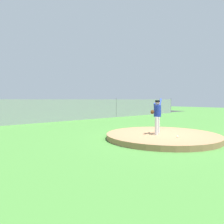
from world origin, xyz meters
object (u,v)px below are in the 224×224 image
object	(u,v)px
parked_car_red	(54,108)
traffic_cone_orange	(26,114)
pitcher_youth	(157,113)
baseball	(177,137)
parked_car_teal	(90,108)

from	to	relation	value
parked_car_red	traffic_cone_orange	bearing A→B (deg)	141.66
pitcher_youth	baseball	bearing A→B (deg)	-94.33
parked_car_teal	traffic_cone_orange	bearing A→B (deg)	158.71
parked_car_teal	parked_car_red	xyz separation A→B (m)	(-4.07, 0.70, 0.07)
pitcher_youth	parked_car_teal	world-z (taller)	pitcher_youth
baseball	parked_car_red	xyz separation A→B (m)	(2.51, 15.72, 0.58)
pitcher_youth	parked_car_red	world-z (taller)	pitcher_youth
traffic_cone_orange	baseball	bearing A→B (deg)	-90.95
baseball	parked_car_red	world-z (taller)	parked_car_red
baseball	traffic_cone_orange	distance (m)	17.48
baseball	parked_car_red	size ratio (longest dim) A/B	0.02
baseball	parked_car_teal	world-z (taller)	parked_car_teal
parked_car_teal	pitcher_youth	bearing A→B (deg)	-114.99
traffic_cone_orange	parked_car_red	bearing A→B (deg)	-38.34
pitcher_youth	traffic_cone_orange	world-z (taller)	pitcher_youth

